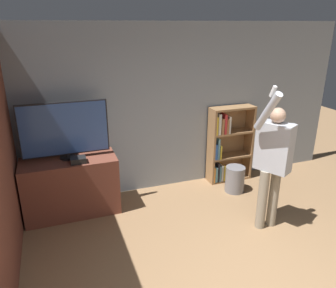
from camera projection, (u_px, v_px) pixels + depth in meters
The scene contains 7 objects.
wall_back at pixel (163, 110), 5.30m from camera, with size 6.51×0.06×2.70m.
tv_ledge at pixel (71, 186), 4.78m from camera, with size 1.33×0.59×0.85m.
television at pixel (65, 130), 4.53m from camera, with size 1.20×0.22×0.82m.
game_console at pixel (78, 160), 4.52m from camera, with size 0.21×0.18×0.08m.
bookshelf at pixel (226, 145), 5.73m from camera, with size 0.79×0.28×1.34m.
person at pixel (273, 158), 4.23m from camera, with size 0.59×0.57×2.01m.
waste_bin at pixel (235, 179), 5.46m from camera, with size 0.32×0.32×0.44m.
Camera 1 is at (-1.68, -1.69, 2.66)m, focal length 35.00 mm.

